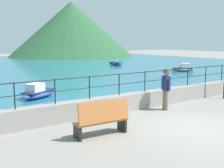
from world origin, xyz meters
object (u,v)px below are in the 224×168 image
object	(u,v)px
boat_1	(116,63)
bench_main	(102,119)
boat_2	(183,68)
bollard	(124,112)
boat_0	(38,93)
person_walking	(166,87)

from	to	relation	value
boat_1	bench_main	bearing A→B (deg)	-126.53
bench_main	boat_1	distance (m)	24.59
bench_main	boat_1	xyz separation A→B (m)	(14.63, 19.76, -0.30)
boat_2	bollard	bearing A→B (deg)	-146.21
boat_0	boat_2	world-z (taller)	same
person_walking	boat_1	size ratio (longest dim) A/B	0.75
bench_main	boat_2	size ratio (longest dim) A/B	0.73
bench_main	boat_0	distance (m)	6.58
bollard	person_walking	bearing A→B (deg)	3.11
bench_main	boat_1	world-z (taller)	boat_1
boat_1	boat_0	bearing A→B (deg)	-137.26
bench_main	boat_1	bearing A→B (deg)	53.47
boat_0	bench_main	bearing A→B (deg)	-93.12
person_walking	boat_0	bearing A→B (deg)	124.66
bench_main	boat_1	size ratio (longest dim) A/B	0.75
bollard	boat_1	size ratio (longest dim) A/B	0.24
boat_2	boat_1	bearing A→B (deg)	98.95
bench_main	person_walking	distance (m)	4.24
bench_main	person_walking	size ratio (longest dim) A/B	0.99
boat_0	boat_1	xyz separation A→B (m)	(14.27, 13.19, -0.06)
bollard	boat_2	world-z (taller)	boat_2
boat_1	bollard	bearing A→B (deg)	-124.79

